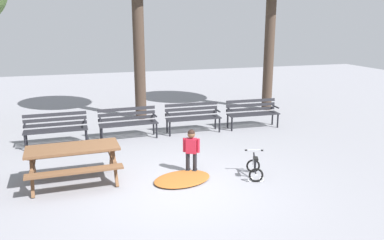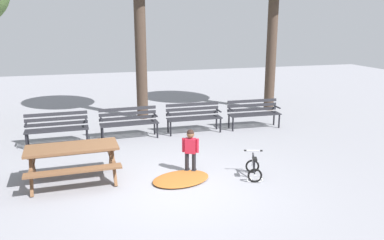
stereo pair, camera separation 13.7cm
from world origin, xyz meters
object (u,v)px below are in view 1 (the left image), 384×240
object	(u,v)px
park_bench_far_left	(56,127)
park_bench_left	(128,120)
park_bench_far_right	(252,111)
child_standing	(191,148)
picnic_table	(73,155)
kids_bicycle	(255,168)
park_bench_right	(193,115)

from	to	relation	value
park_bench_far_left	park_bench_left	distance (m)	1.90
park_bench_far_right	child_standing	bearing A→B (deg)	-133.88
picnic_table	park_bench_left	world-z (taller)	park_bench_left
kids_bicycle	park_bench_far_right	bearing A→B (deg)	65.33
kids_bicycle	child_standing	bearing A→B (deg)	151.21
picnic_table	park_bench_right	xyz separation A→B (m)	(3.38, 2.84, -0.08)
picnic_table	park_bench_far_right	bearing A→B (deg)	28.00
park_bench_right	park_bench_far_left	bearing A→B (deg)	-177.63
park_bench_far_left	park_bench_far_right	bearing A→B (deg)	1.28
picnic_table	park_bench_right	distance (m)	4.42
park_bench_far_right	park_bench_right	bearing A→B (deg)	179.10
child_standing	kids_bicycle	xyz separation A→B (m)	(1.19, -0.66, -0.36)
park_bench_left	park_bench_right	xyz separation A→B (m)	(1.90, 0.06, 0.00)
picnic_table	park_bench_right	size ratio (longest dim) A/B	1.15
park_bench_far_left	kids_bicycle	world-z (taller)	park_bench_far_left
park_bench_right	park_bench_left	bearing A→B (deg)	-178.13
park_bench_far_left	picnic_table	bearing A→B (deg)	-81.12
picnic_table	park_bench_far_right	size ratio (longest dim) A/B	1.14
picnic_table	park_bench_left	size ratio (longest dim) A/B	1.14
park_bench_far_left	park_bench_left	size ratio (longest dim) A/B	1.00
park_bench_right	child_standing	distance (m)	3.15
picnic_table	kids_bicycle	bearing A→B (deg)	-12.73
park_bench_far_right	kids_bicycle	size ratio (longest dim) A/B	2.57
park_bench_far_right	picnic_table	bearing A→B (deg)	-152.00
park_bench_far_left	park_bench_right	distance (m)	3.81
picnic_table	park_bench_left	bearing A→B (deg)	61.96
picnic_table	park_bench_far_left	xyz separation A→B (m)	(-0.42, 2.68, -0.08)
park_bench_left	park_bench_right	world-z (taller)	same
park_bench_far_left	kids_bicycle	size ratio (longest dim) A/B	2.56
park_bench_right	park_bench_far_right	distance (m)	1.90
park_bench_right	kids_bicycle	xyz separation A→B (m)	(0.24, -3.66, -0.31)
park_bench_right	kids_bicycle	bearing A→B (deg)	-86.31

